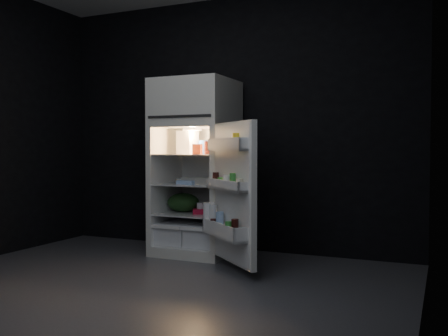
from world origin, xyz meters
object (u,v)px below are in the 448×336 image
at_px(fridge_door, 231,194).
at_px(egg_carton, 197,181).
at_px(milk_jug, 188,142).
at_px(refrigerator, 197,161).
at_px(yogurt_tray, 206,211).

height_order(fridge_door, egg_carton, fridge_door).
xyz_separation_m(milk_jug, egg_carton, (0.17, -0.13, -0.38)).
distance_m(fridge_door, egg_carton, 0.76).
relative_size(fridge_door, milk_jug, 5.08).
bearing_deg(refrigerator, egg_carton, -62.66).
distance_m(milk_jug, yogurt_tray, 0.74).
xyz_separation_m(refrigerator, milk_jug, (-0.10, -0.00, 0.19)).
relative_size(refrigerator, egg_carton, 6.02).
relative_size(refrigerator, milk_jug, 7.42).
height_order(refrigerator, fridge_door, refrigerator).
relative_size(refrigerator, yogurt_tray, 7.10).
distance_m(refrigerator, fridge_door, 0.94).
bearing_deg(egg_carton, yogurt_tray, 42.19).
height_order(refrigerator, egg_carton, refrigerator).
bearing_deg(fridge_door, yogurt_tray, 132.99).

